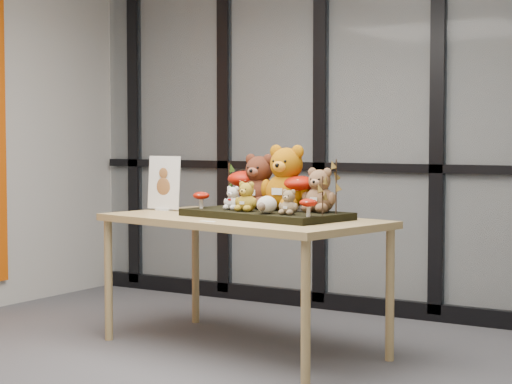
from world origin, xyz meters
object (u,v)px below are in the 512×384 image
Objects in this scene: diorama_tray at (265,214)px; mushroom_front_right at (308,207)px; mushroom_back_right at (299,192)px; sign_holder at (164,185)px; display_table at (242,228)px; plush_cream_hedgehog at (267,204)px; bear_beige_small at (289,201)px; bear_tan_back at (320,188)px; bear_white_bow at (233,197)px; mushroom_back_left at (246,187)px; bear_brown_medium at (259,178)px; bear_small_yellow at (247,195)px; bear_pooh_yellow at (287,174)px; mushroom_front_left at (201,199)px.

diorama_tray is 0.47m from mushroom_front_right.
mushroom_back_right reaches higher than diorama_tray.
display_table is at bearing -12.15° from sign_holder.
bear_beige_small is at bearing 13.18° from plush_cream_hedgehog.
bear_tan_back is 0.54m from bear_white_bow.
mushroom_back_left is 0.70× the size of sign_holder.
display_table is 11.72× the size of bear_white_bow.
bear_white_bow is 0.44× the size of sign_holder.
display_table is 0.34m from bear_brown_medium.
mushroom_front_right is (0.60, -0.17, -0.02)m from bear_white_bow.
bear_small_yellow is 1.23× the size of bear_white_bow.
bear_pooh_yellow reaches higher than mushroom_front_left.
diorama_tray is 4.28× the size of mushroom_back_right.
mushroom_back_right is at bearing 13.83° from mushroom_front_left.
sign_holder is at bearing 178.23° from mushroom_back_right.
bear_brown_medium is 1.03× the size of sign_holder.
mushroom_front_left is at bearing -159.53° from bear_tan_back.
display_table is at bearing 24.41° from bear_white_bow.
mushroom_back_right reaches higher than mushroom_front_left.
bear_brown_medium is at bearing 2.78° from sign_holder.
bear_small_yellow is 0.49m from mushroom_front_right.
display_table is 16.41× the size of mushroom_front_left.
plush_cream_hedgehog is (-0.14, -0.01, -0.02)m from bear_beige_small.
bear_pooh_yellow is 3.81× the size of plush_cream_hedgehog.
bear_small_yellow is 1.72× the size of plush_cream_hedgehog.
bear_small_yellow reaches higher than display_table.
bear_beige_small is at bearing -34.84° from mushroom_back_left.
bear_brown_medium is at bearing 99.54° from display_table.
display_table is 0.40m from mushroom_back_right.
mushroom_back_right is 0.65× the size of sign_holder.
bear_small_yellow reaches higher than plush_cream_hedgehog.
mushroom_back_left reaches higher than mushroom_front_left.
bear_tan_back is 0.76m from mushroom_front_left.
bear_tan_back is at bearing 33.68° from bear_small_yellow.
diorama_tray is at bearing 151.26° from mushroom_front_right.
diorama_tray is 0.24m from mushroom_back_right.
bear_brown_medium reaches higher than bear_beige_small.
mushroom_back_right is (0.18, 0.08, 0.13)m from diorama_tray.
mushroom_back_left reaches higher than bear_beige_small.
bear_brown_medium reaches higher than sign_holder.
bear_pooh_yellow is 2.71× the size of bear_beige_small.
bear_tan_back is at bearing -2.35° from sign_holder.
plush_cream_hedgehog is at bearing -44.18° from mushroom_back_left.
sign_holder is (-0.84, 0.11, 0.15)m from diorama_tray.
bear_brown_medium is 0.37m from mushroom_front_left.
bear_beige_small is at bearing -23.46° from diorama_tray.
mushroom_back_right reaches higher than bear_small_yellow.
display_table is 5.02× the size of bear_brown_medium.
display_table is at bearing -153.43° from diorama_tray.
sign_holder is at bearing 173.51° from plush_cream_hedgehog.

